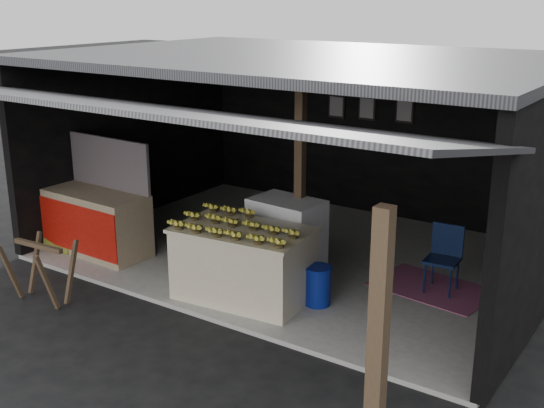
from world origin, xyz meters
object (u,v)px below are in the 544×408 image
Objects in this scene: sawhorse at (40,265)px; plastic_chair at (445,252)px; banana_table at (243,263)px; water_barrel at (318,287)px; white_crate at (286,237)px; neighbor_stall at (97,219)px.

plastic_chair is at bearing 33.14° from sawhorse.
sawhorse is at bearing -151.35° from banana_table.
water_barrel is (3.03, 1.82, -0.21)m from sawhorse.
sawhorse is at bearing -126.94° from white_crate.
white_crate reaches higher than plastic_chair.
white_crate is 2.25× the size of water_barrel.
banana_table is at bearing 30.54° from sawhorse.
water_barrel is 0.54× the size of plastic_chair.
banana_table is 2.03× the size of plastic_chair.
neighbor_stall reaches higher than plastic_chair.
white_crate is 2.96m from neighbor_stall.
sawhorse is 5.23m from plastic_chair.
white_crate is 3.26m from sawhorse.
sawhorse is 1.70× the size of water_barrel.
neighbor_stall is 5.09m from plastic_chair.
plastic_chair is (4.17, 3.16, 0.07)m from sawhorse.
white_crate is 1.32× the size of sawhorse.
banana_table is at bearing -144.06° from plastic_chair.
white_crate is 0.63× the size of neighbor_stall.
sawhorse is (-2.15, -2.45, -0.09)m from white_crate.
banana_table reaches higher than water_barrel.
banana_table is 0.99m from water_barrel.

